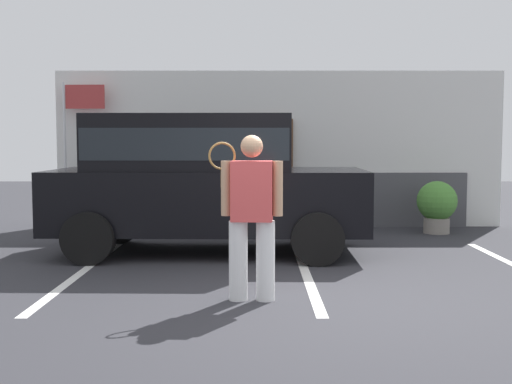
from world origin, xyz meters
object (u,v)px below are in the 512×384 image
(potted_plant_by_porch, at_px, (435,204))
(parked_suv, at_px, (199,177))
(tennis_player_man, at_px, (249,215))
(flag_pole, at_px, (73,127))

(potted_plant_by_porch, bearing_deg, parked_suv, -153.34)
(parked_suv, bearing_deg, tennis_player_man, -74.11)
(parked_suv, bearing_deg, flag_pole, 134.98)
(tennis_player_man, xyz_separation_m, potted_plant_by_porch, (3.33, 4.94, -0.38))
(tennis_player_man, relative_size, flag_pole, 0.62)
(tennis_player_man, xyz_separation_m, flag_pole, (-3.39, 5.61, 1.03))
(tennis_player_man, relative_size, potted_plant_by_porch, 1.83)
(parked_suv, xyz_separation_m, tennis_player_man, (0.76, -2.89, -0.24))
(parked_suv, bearing_deg, potted_plant_by_porch, 27.72)
(flag_pole, bearing_deg, tennis_player_man, -58.86)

